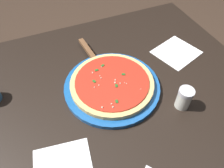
{
  "coord_description": "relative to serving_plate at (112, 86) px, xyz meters",
  "views": [
    {
      "loc": [
        -0.2,
        -0.39,
        1.31
      ],
      "look_at": [
        -0.02,
        0.05,
        0.77
      ],
      "focal_mm": 34.71,
      "sensor_mm": 36.0,
      "label": 1
    }
  ],
  "objects": [
    {
      "name": "serving_plate",
      "position": [
        0.0,
        0.0,
        0.0
      ],
      "size": [
        0.32,
        0.32,
        0.02
      ],
      "primitive_type": "cylinder",
      "color": "#195199",
      "rests_on": "restaurant_table"
    },
    {
      "name": "pizza",
      "position": [
        -0.0,
        -0.0,
        0.02
      ],
      "size": [
        0.28,
        0.28,
        0.02
      ],
      "color": "#DBB26B",
      "rests_on": "serving_plate"
    },
    {
      "name": "pizza_server",
      "position": [
        -0.01,
        0.16,
        0.01
      ],
      "size": [
        0.08,
        0.22,
        0.01
      ],
      "color": "silver",
      "rests_on": "serving_plate"
    },
    {
      "name": "restaurant_table",
      "position": [
        0.02,
        -0.05,
        -0.14
      ],
      "size": [
        0.97,
        0.9,
        0.75
      ],
      "color": "black",
      "rests_on": "ground_plane"
    },
    {
      "name": "napkin_folded_right",
      "position": [
        -0.22,
        -0.18,
        -0.01
      ],
      "size": [
        0.16,
        0.12,
        0.0
      ],
      "primitive_type": "cube",
      "rotation": [
        0.0,
        0.0,
        -0.14
      ],
      "color": "white",
      "rests_on": "restaurant_table"
    },
    {
      "name": "parmesan_shaker",
      "position": [
        0.17,
        -0.15,
        0.03
      ],
      "size": [
        0.05,
        0.05,
        0.07
      ],
      "color": "silver",
      "rests_on": "restaurant_table"
    },
    {
      "name": "napkin_loose_left",
      "position": [
        0.3,
        0.07,
        -0.01
      ],
      "size": [
        0.19,
        0.18,
        0.0
      ],
      "primitive_type": "cube",
      "rotation": [
        0.0,
        0.0,
        0.31
      ],
      "color": "white",
      "rests_on": "restaurant_table"
    }
  ]
}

